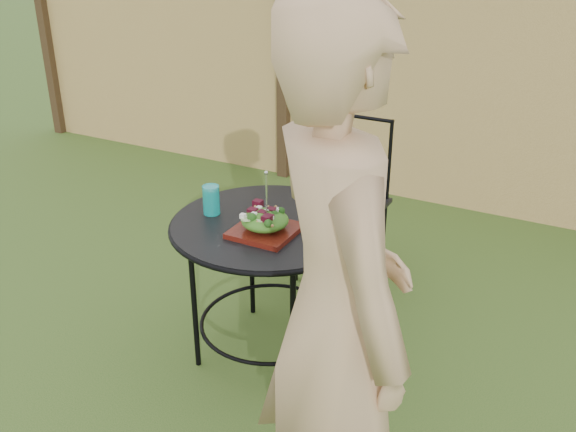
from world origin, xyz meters
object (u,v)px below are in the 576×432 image
at_px(salad_plate, 265,231).
at_px(patio_table, 269,249).
at_px(patio_chair, 346,195).
at_px(diner, 337,316).

bearing_deg(salad_plate, patio_table, 110.93).
height_order(patio_table, patio_chair, patio_chair).
xyz_separation_m(patio_table, salad_plate, (0.04, -0.11, 0.15)).
bearing_deg(patio_chair, salad_plate, -87.22).
bearing_deg(diner, patio_chair, -23.01).
relative_size(patio_chair, salad_plate, 3.52).
distance_m(diner, salad_plate, 1.01).
xyz_separation_m(patio_chair, salad_plate, (0.05, -1.05, 0.23)).
relative_size(diner, salad_plate, 6.91).
distance_m(patio_table, diner, 1.16).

